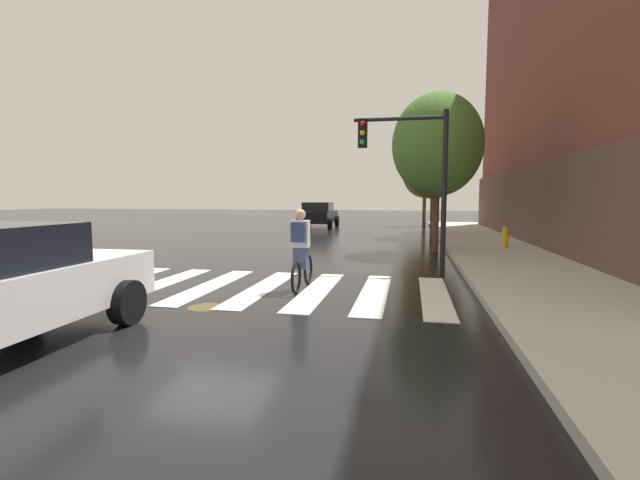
{
  "coord_description": "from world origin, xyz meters",
  "views": [
    {
      "loc": [
        4.2,
        -8.78,
        1.92
      ],
      "look_at": [
        2.39,
        0.01,
        1.06
      ],
      "focal_mm": 24.67,
      "sensor_mm": 36.0,
      "label": 1
    }
  ],
  "objects_px": {
    "traffic_light_near": "(413,162)",
    "street_tree_far": "(425,172)",
    "manhole_cover": "(206,307)",
    "cyclist": "(301,250)",
    "street_tree_mid": "(434,163)",
    "sedan_mid": "(319,214)",
    "street_tree_near": "(437,145)",
    "fire_hydrant": "(505,237)"
  },
  "relations": [
    {
      "from": "traffic_light_near",
      "to": "street_tree_far",
      "type": "bearing_deg",
      "value": 87.3
    },
    {
      "from": "street_tree_near",
      "to": "street_tree_mid",
      "type": "bearing_deg",
      "value": 88.23
    },
    {
      "from": "fire_hydrant",
      "to": "street_tree_mid",
      "type": "bearing_deg",
      "value": 113.02
    },
    {
      "from": "sedan_mid",
      "to": "street_tree_far",
      "type": "relative_size",
      "value": 0.88
    },
    {
      "from": "sedan_mid",
      "to": "street_tree_mid",
      "type": "relative_size",
      "value": 0.9
    },
    {
      "from": "street_tree_mid",
      "to": "street_tree_far",
      "type": "xyz_separation_m",
      "value": [
        -0.14,
        8.83,
        0.09
      ]
    },
    {
      "from": "sedan_mid",
      "to": "traffic_light_near",
      "type": "bearing_deg",
      "value": -69.77
    },
    {
      "from": "cyclist",
      "to": "street_tree_far",
      "type": "bearing_deg",
      "value": 81.94
    },
    {
      "from": "traffic_light_near",
      "to": "street_tree_mid",
      "type": "distance_m",
      "value": 10.24
    },
    {
      "from": "street_tree_near",
      "to": "fire_hydrant",
      "type": "bearing_deg",
      "value": 15.41
    },
    {
      "from": "cyclist",
      "to": "street_tree_near",
      "type": "distance_m",
      "value": 8.44
    },
    {
      "from": "sedan_mid",
      "to": "cyclist",
      "type": "xyz_separation_m",
      "value": [
        3.64,
        -19.19,
        -0.0
      ]
    },
    {
      "from": "sedan_mid",
      "to": "cyclist",
      "type": "relative_size",
      "value": 2.81
    },
    {
      "from": "traffic_light_near",
      "to": "fire_hydrant",
      "type": "bearing_deg",
      "value": 54.99
    },
    {
      "from": "traffic_light_near",
      "to": "fire_hydrant",
      "type": "xyz_separation_m",
      "value": [
        3.33,
        4.76,
        -2.33
      ]
    },
    {
      "from": "traffic_light_near",
      "to": "fire_hydrant",
      "type": "distance_m",
      "value": 6.26
    },
    {
      "from": "street_tree_far",
      "to": "fire_hydrant",
      "type": "bearing_deg",
      "value": -80.29
    },
    {
      "from": "manhole_cover",
      "to": "street_tree_near",
      "type": "relative_size",
      "value": 0.11
    },
    {
      "from": "sedan_mid",
      "to": "fire_hydrant",
      "type": "bearing_deg",
      "value": -50.59
    },
    {
      "from": "cyclist",
      "to": "street_tree_mid",
      "type": "relative_size",
      "value": 0.32
    },
    {
      "from": "sedan_mid",
      "to": "traffic_light_near",
      "type": "height_order",
      "value": "traffic_light_near"
    },
    {
      "from": "manhole_cover",
      "to": "fire_hydrant",
      "type": "bearing_deg",
      "value": 54.9
    },
    {
      "from": "sedan_mid",
      "to": "fire_hydrant",
      "type": "relative_size",
      "value": 6.15
    },
    {
      "from": "sedan_mid",
      "to": "street_tree_near",
      "type": "bearing_deg",
      "value": -60.5
    },
    {
      "from": "manhole_cover",
      "to": "traffic_light_near",
      "type": "relative_size",
      "value": 0.15
    },
    {
      "from": "traffic_light_near",
      "to": "street_tree_far",
      "type": "xyz_separation_m",
      "value": [
        0.9,
        18.99,
        0.81
      ]
    },
    {
      "from": "traffic_light_near",
      "to": "street_tree_mid",
      "type": "relative_size",
      "value": 0.79
    },
    {
      "from": "sedan_mid",
      "to": "cyclist",
      "type": "bearing_deg",
      "value": -79.26
    },
    {
      "from": "traffic_light_near",
      "to": "fire_hydrant",
      "type": "relative_size",
      "value": 5.38
    },
    {
      "from": "cyclist",
      "to": "street_tree_far",
      "type": "height_order",
      "value": "street_tree_far"
    },
    {
      "from": "street_tree_mid",
      "to": "street_tree_near",
      "type": "bearing_deg",
      "value": -91.77
    },
    {
      "from": "manhole_cover",
      "to": "cyclist",
      "type": "height_order",
      "value": "cyclist"
    },
    {
      "from": "street_tree_near",
      "to": "street_tree_mid",
      "type": "height_order",
      "value": "street_tree_near"
    },
    {
      "from": "manhole_cover",
      "to": "street_tree_far",
      "type": "height_order",
      "value": "street_tree_far"
    },
    {
      "from": "manhole_cover",
      "to": "sedan_mid",
      "type": "xyz_separation_m",
      "value": [
        -2.36,
        20.97,
        0.84
      ]
    },
    {
      "from": "sedan_mid",
      "to": "street_tree_far",
      "type": "xyz_separation_m",
      "value": [
        6.78,
        3.01,
        2.82
      ]
    },
    {
      "from": "cyclist",
      "to": "sedan_mid",
      "type": "bearing_deg",
      "value": 100.74
    },
    {
      "from": "manhole_cover",
      "to": "street_tree_mid",
      "type": "height_order",
      "value": "street_tree_mid"
    },
    {
      "from": "street_tree_near",
      "to": "street_tree_mid",
      "type": "xyz_separation_m",
      "value": [
        0.19,
        6.09,
        -0.18
      ]
    },
    {
      "from": "sedan_mid",
      "to": "street_tree_far",
      "type": "distance_m",
      "value": 7.94
    },
    {
      "from": "manhole_cover",
      "to": "cyclist",
      "type": "bearing_deg",
      "value": 54.35
    },
    {
      "from": "street_tree_near",
      "to": "street_tree_far",
      "type": "relative_size",
      "value": 1.02
    }
  ]
}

